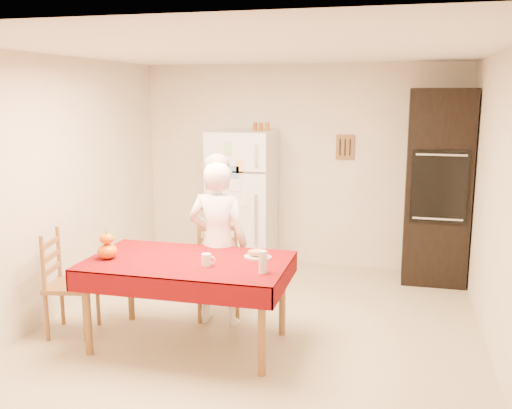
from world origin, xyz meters
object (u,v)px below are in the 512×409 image
(refrigerator, at_px, (243,200))
(chair_left, at_px, (64,279))
(coffee_mug, at_px, (206,260))
(bread_plate, at_px, (258,257))
(seated_woman, at_px, (218,243))
(dining_table, at_px, (188,268))
(wine_glass, at_px, (263,262))
(chair_far, at_px, (218,264))
(oven_cabinet, at_px, (437,187))
(pumpkin_lower, at_px, (107,251))

(refrigerator, distance_m, chair_left, 2.56)
(coffee_mug, relative_size, bread_plate, 0.42)
(seated_woman, xyz_separation_m, bread_plate, (0.47, -0.34, -0.01))
(dining_table, xyz_separation_m, wine_glass, (0.70, -0.18, 0.16))
(refrigerator, bearing_deg, coffee_mug, -81.52)
(refrigerator, relative_size, dining_table, 1.00)
(chair_far, bearing_deg, oven_cabinet, 18.57)
(dining_table, bearing_deg, seated_woman, 79.54)
(dining_table, height_order, coffee_mug, coffee_mug)
(oven_cabinet, bearing_deg, seated_woman, -138.50)
(pumpkin_lower, xyz_separation_m, wine_glass, (1.37, -0.05, 0.02))
(chair_far, relative_size, seated_woman, 0.61)
(seated_woman, xyz_separation_m, wine_glass, (0.60, -0.71, 0.07))
(seated_woman, distance_m, coffee_mug, 0.66)
(wine_glass, bearing_deg, bread_plate, 109.58)
(dining_table, height_order, pumpkin_lower, pumpkin_lower)
(chair_far, bearing_deg, seated_woman, -89.20)
(oven_cabinet, bearing_deg, refrigerator, -178.82)
(chair_left, xyz_separation_m, pumpkin_lower, (0.49, -0.09, 0.32))
(dining_table, relative_size, chair_left, 1.79)
(chair_far, bearing_deg, wine_glass, -72.35)
(seated_woman, relative_size, pumpkin_lower, 9.02)
(chair_left, relative_size, seated_woman, 0.61)
(dining_table, relative_size, bread_plate, 7.08)
(chair_far, distance_m, coffee_mug, 0.93)
(oven_cabinet, xyz_separation_m, chair_far, (-2.10, -1.59, -0.59))
(oven_cabinet, distance_m, coffee_mug, 3.12)
(dining_table, distance_m, bread_plate, 0.60)
(coffee_mug, height_order, pumpkin_lower, pumpkin_lower)
(oven_cabinet, xyz_separation_m, dining_table, (-2.13, -2.33, -0.41))
(refrigerator, xyz_separation_m, oven_cabinet, (2.28, 0.05, 0.25))
(seated_woman, xyz_separation_m, coffee_mug, (0.11, -0.65, 0.04))
(refrigerator, bearing_deg, wine_glass, -71.02)
(oven_cabinet, distance_m, dining_table, 3.18)
(seated_woman, height_order, bread_plate, seated_woman)
(chair_left, height_order, coffee_mug, chair_left)
(chair_far, distance_m, wine_glass, 1.19)
(wine_glass, bearing_deg, coffee_mug, 172.49)
(pumpkin_lower, bearing_deg, coffee_mug, 0.76)
(pumpkin_lower, bearing_deg, dining_table, 10.86)
(seated_woman, height_order, pumpkin_lower, seated_woman)
(refrigerator, relative_size, chair_left, 1.79)
(bread_plate, bearing_deg, wine_glass, -70.42)
(chair_left, bearing_deg, pumpkin_lower, -112.01)
(chair_far, relative_size, bread_plate, 3.96)
(coffee_mug, height_order, bread_plate, coffee_mug)
(oven_cabinet, relative_size, chair_left, 2.32)
(pumpkin_lower, bearing_deg, chair_left, 169.69)
(pumpkin_lower, bearing_deg, chair_far, 51.04)
(dining_table, bearing_deg, bread_plate, 18.81)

